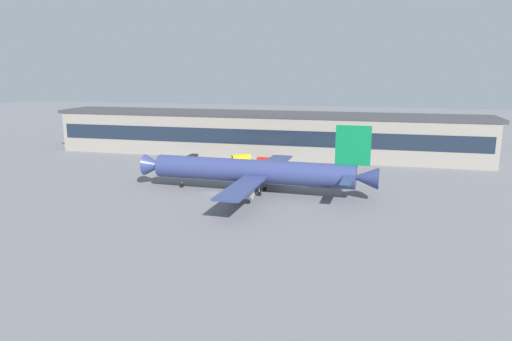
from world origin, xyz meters
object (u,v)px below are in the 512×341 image
Objects in this scene: airliner at (256,171)px; belt_loader at (346,168)px; follow_me_car at (263,160)px; stair_truck at (241,160)px; crew_van at (192,158)px.

airliner is 9.46× the size of belt_loader.
stair_truck is (-6.24, -6.09, 0.89)m from follow_me_car.
belt_loader is (21.19, 31.97, -4.49)m from airliner.
stair_truck is at bearing 111.90° from airliner.
follow_me_car is at bearing 10.82° from crew_van.
belt_loader is at bearing 56.46° from airliner.
airliner is 9.81× the size of stair_truck.
follow_me_car is 8.76m from stair_truck.
stair_truck is at bearing -4.90° from crew_van.
airliner is at bearing -48.22° from crew_van.
airliner is 40.22m from follow_me_car.
airliner is at bearing -68.10° from stair_truck.
follow_me_car is 0.83× the size of crew_van.
airliner reaches higher than stair_truck.
crew_van is at bearing -169.18° from follow_me_car.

